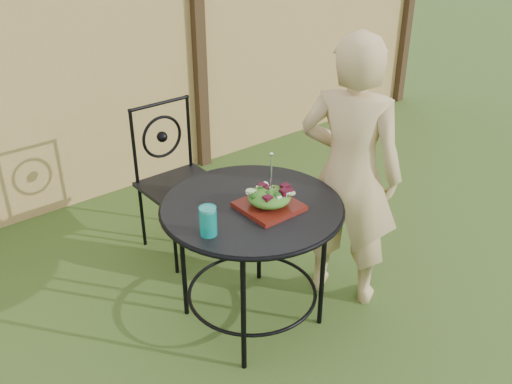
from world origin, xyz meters
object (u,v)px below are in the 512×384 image
at_px(patio_table, 252,228).
at_px(diner, 350,175).
at_px(patio_chair, 177,176).
at_px(salad_plate, 269,206).

height_order(patio_table, diner, diner).
relative_size(patio_table, patio_chair, 0.97).
relative_size(patio_chair, diner, 0.62).
bearing_deg(patio_chair, salad_plate, -93.55).
relative_size(patio_table, diner, 0.61).
xyz_separation_m(patio_chair, salad_plate, (-0.06, -0.96, 0.23)).
bearing_deg(diner, salad_plate, 56.68).
height_order(patio_chair, diner, diner).
relative_size(patio_chair, salad_plate, 3.52).
distance_m(patio_table, patio_chair, 0.89).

